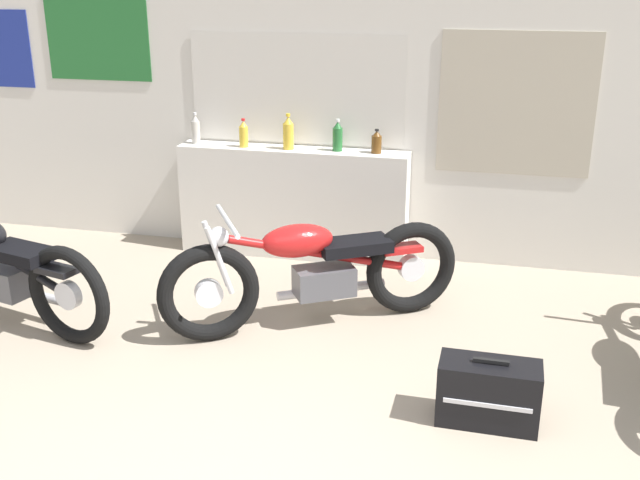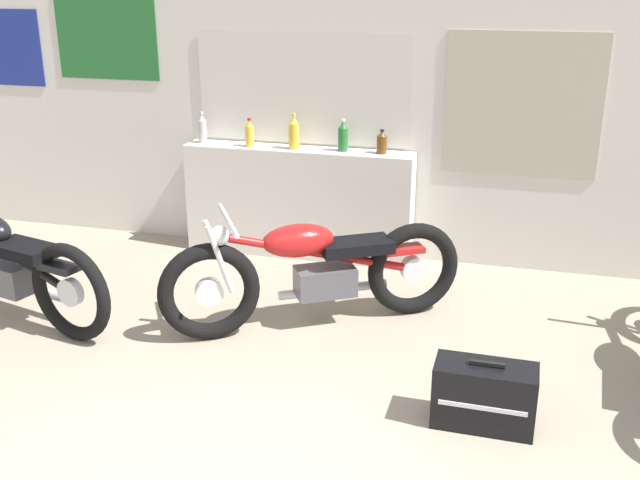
# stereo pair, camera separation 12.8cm
# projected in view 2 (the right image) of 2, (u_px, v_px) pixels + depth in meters

# --- Properties ---
(wall_back) EXTENTS (10.00, 0.07, 2.80)m
(wall_back) POSITION_uv_depth(u_px,v_px,m) (387.00, 90.00, 5.96)
(wall_back) COLOR silver
(wall_back) RESTS_ON ground_plane
(sill_counter) EXTENTS (1.93, 0.28, 0.92)m
(sill_counter) POSITION_uv_depth(u_px,v_px,m) (298.00, 202.00, 6.29)
(sill_counter) COLOR silver
(sill_counter) RESTS_ON ground_plane
(bottle_leftmost) EXTENTS (0.07, 0.07, 0.26)m
(bottle_leftmost) POSITION_uv_depth(u_px,v_px,m) (202.00, 129.00, 6.30)
(bottle_leftmost) COLOR #B7B2A8
(bottle_leftmost) RESTS_ON sill_counter
(bottle_left_center) EXTENTS (0.07, 0.07, 0.24)m
(bottle_left_center) POSITION_uv_depth(u_px,v_px,m) (250.00, 134.00, 6.17)
(bottle_left_center) COLOR gold
(bottle_left_center) RESTS_ON sill_counter
(bottle_center) EXTENTS (0.09, 0.09, 0.29)m
(bottle_center) POSITION_uv_depth(u_px,v_px,m) (294.00, 133.00, 6.08)
(bottle_center) COLOR gold
(bottle_center) RESTS_ON sill_counter
(bottle_right_center) EXTENTS (0.08, 0.08, 0.26)m
(bottle_right_center) POSITION_uv_depth(u_px,v_px,m) (343.00, 137.00, 6.01)
(bottle_right_center) COLOR #23662D
(bottle_right_center) RESTS_ON sill_counter
(bottle_rightmost) EXTENTS (0.08, 0.08, 0.19)m
(bottle_rightmost) POSITION_uv_depth(u_px,v_px,m) (382.00, 143.00, 5.94)
(bottle_rightmost) COLOR #5B3814
(bottle_rightmost) RESTS_ON sill_counter
(motorcycle_black) EXTENTS (1.96, 0.74, 0.85)m
(motorcycle_black) POSITION_uv_depth(u_px,v_px,m) (1.00, 263.00, 5.14)
(motorcycle_black) COLOR black
(motorcycle_black) RESTS_ON ground_plane
(motorcycle_red) EXTENTS (1.85, 1.18, 0.83)m
(motorcycle_red) POSITION_uv_depth(u_px,v_px,m) (315.00, 270.00, 5.03)
(motorcycle_red) COLOR black
(motorcycle_red) RESTS_ON ground_plane
(hard_case_black) EXTENTS (0.54, 0.26, 0.38)m
(hard_case_black) POSITION_uv_depth(u_px,v_px,m) (484.00, 395.00, 3.98)
(hard_case_black) COLOR black
(hard_case_black) RESTS_ON ground_plane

